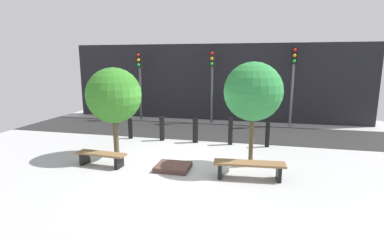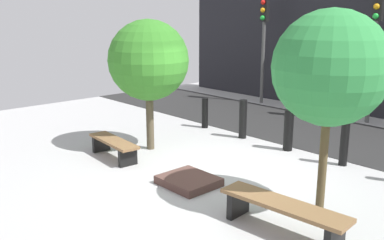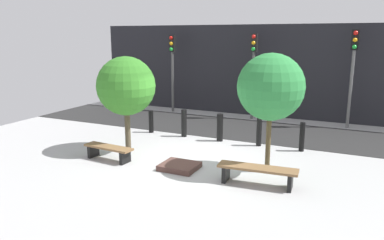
{
  "view_description": "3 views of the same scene",
  "coord_description": "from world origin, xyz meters",
  "px_view_note": "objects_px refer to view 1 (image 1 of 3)",
  "views": [
    {
      "loc": [
        2.5,
        -8.99,
        3.24
      ],
      "look_at": [
        0.57,
        -0.67,
        1.54
      ],
      "focal_mm": 28.0,
      "sensor_mm": 36.0,
      "label": 1
    },
    {
      "loc": [
        5.59,
        -5.75,
        3.11
      ],
      "look_at": [
        -0.26,
        -0.41,
        1.15
      ],
      "focal_mm": 40.0,
      "sensor_mm": 36.0,
      "label": 2
    },
    {
      "loc": [
        4.5,
        -9.55,
        3.65
      ],
      "look_at": [
        0.2,
        -0.35,
        1.34
      ],
      "focal_mm": 35.0,
      "sensor_mm": 36.0,
      "label": 3
    }
  ],
  "objects_px": {
    "bench_left": "(101,156)",
    "tree_behind_right_bench": "(253,92)",
    "traffic_light_west": "(140,74)",
    "bollard_far_left": "(130,129)",
    "planter_bed": "(173,167)",
    "bollard_center": "(195,131)",
    "traffic_light_mid_west": "(212,74)",
    "tree_behind_left_bench": "(114,96)",
    "bollard_right": "(230,131)",
    "bench_right": "(249,167)",
    "bollard_left": "(162,128)",
    "bollard_far_right": "(267,135)",
    "traffic_light_mid_east": "(293,73)"
  },
  "relations": [
    {
      "from": "traffic_light_west",
      "to": "traffic_light_mid_east",
      "type": "xyz_separation_m",
      "value": [
        7.95,
        0.0,
        0.13
      ]
    },
    {
      "from": "tree_behind_right_bench",
      "to": "planter_bed",
      "type": "bearing_deg",
      "value": -160.22
    },
    {
      "from": "tree_behind_right_bench",
      "to": "bollard_right",
      "type": "bearing_deg",
      "value": 110.41
    },
    {
      "from": "bollard_far_left",
      "to": "bollard_far_right",
      "type": "relative_size",
      "value": 0.9
    },
    {
      "from": "bollard_right",
      "to": "traffic_light_mid_west",
      "type": "distance_m",
      "value": 4.67
    },
    {
      "from": "tree_behind_right_bench",
      "to": "traffic_light_mid_east",
      "type": "distance_m",
      "value": 6.52
    },
    {
      "from": "bollard_far_left",
      "to": "bollard_left",
      "type": "bearing_deg",
      "value": 0.0
    },
    {
      "from": "bollard_center",
      "to": "bollard_left",
      "type": "bearing_deg",
      "value": 180.0
    },
    {
      "from": "planter_bed",
      "to": "traffic_light_mid_east",
      "type": "height_order",
      "value": "traffic_light_mid_east"
    },
    {
      "from": "bollard_right",
      "to": "planter_bed",
      "type": "bearing_deg",
      "value": -114.12
    },
    {
      "from": "bollard_left",
      "to": "bollard_center",
      "type": "bearing_deg",
      "value": 0.0
    },
    {
      "from": "bollard_left",
      "to": "tree_behind_right_bench",
      "type": "bearing_deg",
      "value": -32.29
    },
    {
      "from": "planter_bed",
      "to": "traffic_light_west",
      "type": "relative_size",
      "value": 0.28
    },
    {
      "from": "traffic_light_mid_west",
      "to": "bollard_right",
      "type": "bearing_deg",
      "value": -70.51
    },
    {
      "from": "tree_behind_left_bench",
      "to": "traffic_light_mid_west",
      "type": "relative_size",
      "value": 0.81
    },
    {
      "from": "planter_bed",
      "to": "bollard_right",
      "type": "relative_size",
      "value": 0.94
    },
    {
      "from": "bollard_far_left",
      "to": "bollard_left",
      "type": "relative_size",
      "value": 0.85
    },
    {
      "from": "traffic_light_west",
      "to": "bollard_far_left",
      "type": "bearing_deg",
      "value": -73.63
    },
    {
      "from": "bollard_center",
      "to": "traffic_light_mid_west",
      "type": "relative_size",
      "value": 0.26
    },
    {
      "from": "traffic_light_west",
      "to": "traffic_light_mid_west",
      "type": "xyz_separation_m",
      "value": [
        3.97,
        0.0,
        0.04
      ]
    },
    {
      "from": "tree_behind_left_bench",
      "to": "bollard_far_right",
      "type": "xyz_separation_m",
      "value": [
        5.08,
        2.32,
        -1.62
      ]
    },
    {
      "from": "bench_left",
      "to": "traffic_light_west",
      "type": "relative_size",
      "value": 0.45
    },
    {
      "from": "tree_behind_left_bench",
      "to": "bollard_far_left",
      "type": "relative_size",
      "value": 3.55
    },
    {
      "from": "bench_left",
      "to": "bollard_center",
      "type": "relative_size",
      "value": 1.68
    },
    {
      "from": "bench_left",
      "to": "traffic_light_mid_west",
      "type": "relative_size",
      "value": 0.44
    },
    {
      "from": "bench_right",
      "to": "bollard_far_left",
      "type": "relative_size",
      "value": 2.35
    },
    {
      "from": "bollard_left",
      "to": "bench_left",
      "type": "bearing_deg",
      "value": -104.51
    },
    {
      "from": "bollard_center",
      "to": "traffic_light_west",
      "type": "xyz_separation_m",
      "value": [
        -3.97,
        3.97,
        2.04
      ]
    },
    {
      "from": "bollard_center",
      "to": "traffic_light_mid_west",
      "type": "distance_m",
      "value": 4.48
    },
    {
      "from": "bollard_center",
      "to": "traffic_light_mid_east",
      "type": "distance_m",
      "value": 6.02
    },
    {
      "from": "bench_left",
      "to": "planter_bed",
      "type": "distance_m",
      "value": 2.29
    },
    {
      "from": "bench_left",
      "to": "traffic_light_west",
      "type": "height_order",
      "value": "traffic_light_west"
    },
    {
      "from": "planter_bed",
      "to": "bollard_left",
      "type": "height_order",
      "value": "bollard_left"
    },
    {
      "from": "bollard_center",
      "to": "traffic_light_mid_west",
      "type": "xyz_separation_m",
      "value": [
        0.0,
        3.97,
        2.08
      ]
    },
    {
      "from": "tree_behind_left_bench",
      "to": "bollard_center",
      "type": "height_order",
      "value": "tree_behind_left_bench"
    },
    {
      "from": "bench_right",
      "to": "bollard_left",
      "type": "xyz_separation_m",
      "value": [
        -3.67,
        3.34,
        0.16
      ]
    },
    {
      "from": "bollard_far_left",
      "to": "traffic_light_west",
      "type": "bearing_deg",
      "value": 106.37
    },
    {
      "from": "bollard_right",
      "to": "traffic_light_west",
      "type": "height_order",
      "value": "traffic_light_west"
    },
    {
      "from": "bench_left",
      "to": "planter_bed",
      "type": "height_order",
      "value": "bench_left"
    },
    {
      "from": "bollard_far_right",
      "to": "traffic_light_mid_west",
      "type": "distance_m",
      "value": 5.29
    },
    {
      "from": "bench_right",
      "to": "traffic_light_west",
      "type": "distance_m",
      "value": 9.85
    },
    {
      "from": "tree_behind_left_bench",
      "to": "bollard_right",
      "type": "bearing_deg",
      "value": 32.29
    },
    {
      "from": "tree_behind_left_bench",
      "to": "traffic_light_mid_west",
      "type": "xyz_separation_m",
      "value": [
        2.27,
        6.29,
        0.47
      ]
    },
    {
      "from": "bollard_right",
      "to": "bollard_far_right",
      "type": "distance_m",
      "value": 1.41
    },
    {
      "from": "bench_left",
      "to": "tree_behind_right_bench",
      "type": "distance_m",
      "value": 5.07
    },
    {
      "from": "bench_right",
      "to": "traffic_light_mid_east",
      "type": "distance_m",
      "value": 7.85
    },
    {
      "from": "planter_bed",
      "to": "bollard_center",
      "type": "height_order",
      "value": "bollard_center"
    },
    {
      "from": "bench_left",
      "to": "bollard_left",
      "type": "relative_size",
      "value": 1.62
    },
    {
      "from": "traffic_light_mid_west",
      "to": "traffic_light_west",
      "type": "bearing_deg",
      "value": -180.0
    },
    {
      "from": "tree_behind_right_bench",
      "to": "bollard_center",
      "type": "relative_size",
      "value": 3.31
    }
  ]
}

